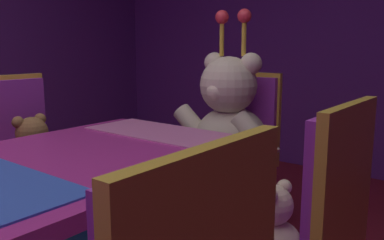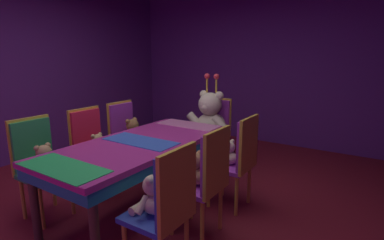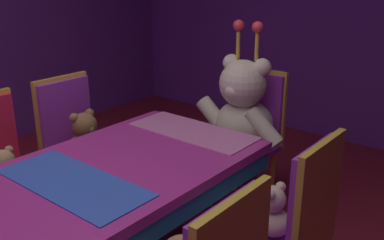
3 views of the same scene
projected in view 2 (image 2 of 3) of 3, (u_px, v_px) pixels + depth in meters
The scene contains 18 objects.
ground_plane at pixel (143, 209), 3.12m from camera, with size 7.90×7.90×0.00m, color maroon.
wall_back at pixel (260, 65), 5.43m from camera, with size 5.20×0.12×2.80m, color #59267F.
wall_left at pixel (2, 68), 4.21m from camera, with size 0.12×6.40×2.80m, color #59267F.
banquet_table at pixel (141, 150), 2.98m from camera, with size 0.90×2.02×0.75m.
chair_left_0 at pixel (37, 157), 2.93m from camera, with size 0.42×0.41×0.98m.
teddy_left_0 at pixel (45, 161), 2.85m from camera, with size 0.24×0.31×0.29m.
chair_left_1 at pixel (90, 142), 3.44m from camera, with size 0.42×0.41×0.98m.
teddy_left_1 at pixel (98, 146), 3.37m from camera, with size 0.21×0.27×0.26m.
chair_left_2 at pixel (125, 132), 3.91m from camera, with size 0.42×0.41×0.98m.
teddy_left_2 at pixel (133, 133), 3.83m from camera, with size 0.27×0.35×0.33m.
chair_right_0 at pixel (169, 201), 2.05m from camera, with size 0.42×0.41×0.98m.
teddy_right_0 at pixel (153, 197), 2.13m from camera, with size 0.25×0.32×0.30m.
chair_right_1 at pixel (209, 173), 2.54m from camera, with size 0.42×0.41×0.98m.
teddy_right_1 at pixel (194, 170), 2.62m from camera, with size 0.25×0.32×0.30m.
chair_right_2 at pixel (241, 154), 3.03m from camera, with size 0.42×0.41×0.98m.
teddy_right_2 at pixel (228, 154), 3.11m from camera, with size 0.21×0.27×0.26m.
throne_chair at pixel (215, 125), 4.25m from camera, with size 0.41×0.42×0.98m.
king_teddy_bear at pixel (210, 118), 4.08m from camera, with size 0.68×0.53×0.88m.
Camera 2 is at (1.99, -2.10, 1.58)m, focal length 27.93 mm.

